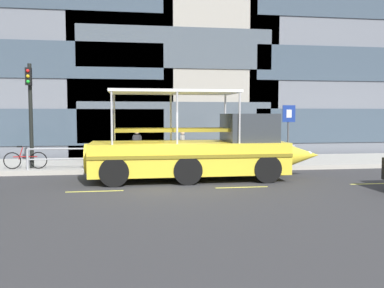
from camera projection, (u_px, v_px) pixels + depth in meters
ground_plane at (168, 185)px, 14.00m from camera, size 120.00×120.00×0.00m
sidewalk at (158, 163)px, 19.52m from camera, size 32.00×4.80×0.18m
curb_edge at (161, 170)px, 17.06m from camera, size 32.00×0.18×0.18m
lane_centreline at (170, 189)px, 13.24m from camera, size 25.80×0.12×0.01m
curb_guardrail at (167, 153)px, 17.39m from camera, size 11.51×0.09×0.88m
traffic_light_pole at (30, 105)px, 17.00m from camera, size 0.24×0.46×4.37m
parking_sign at (289, 124)px, 18.49m from camera, size 0.60×0.12×2.67m
leaned_bicycle at (25, 160)px, 16.85m from camera, size 1.74×0.46×0.96m
duck_tour_boat at (202, 151)px, 15.25m from camera, size 8.93×2.58×3.30m
pedestrian_near_bow at (266, 143)px, 18.73m from camera, size 0.46×0.22×1.59m
pedestrian_mid_left at (183, 143)px, 19.04m from camera, size 0.24×0.42×1.51m
pedestrian_mid_right at (137, 143)px, 18.55m from camera, size 0.42×0.28×1.56m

